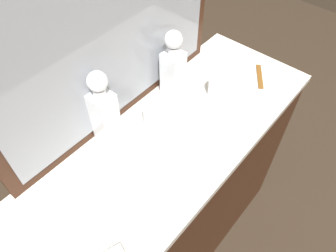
% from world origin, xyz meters
% --- Properties ---
extents(ground_plane, '(6.00, 6.00, 0.00)m').
position_xyz_m(ground_plane, '(0.00, 0.00, 0.00)').
color(ground_plane, '#2D2319').
extents(dresser, '(1.31, 0.48, 0.95)m').
position_xyz_m(dresser, '(0.00, 0.00, 0.47)').
color(dresser, '#381E11').
rests_on(dresser, ground_plane).
extents(dresser_mirror, '(0.96, 0.03, 0.73)m').
position_xyz_m(dresser_mirror, '(0.00, 0.22, 1.31)').
color(dresser_mirror, '#381E11').
rests_on(dresser_mirror, dresser).
extents(crystal_decanter_front, '(0.07, 0.07, 0.28)m').
position_xyz_m(crystal_decanter_front, '(0.20, 0.15, 1.06)').
color(crystal_decanter_front, white).
rests_on(crystal_decanter_front, dresser).
extents(crystal_decanter_center, '(0.07, 0.07, 0.30)m').
position_xyz_m(crystal_decanter_center, '(-0.12, 0.17, 1.07)').
color(crystal_decanter_center, white).
rests_on(crystal_decanter_center, dresser).
extents(crystal_tumbler_center, '(0.08, 0.08, 0.08)m').
position_xyz_m(crystal_tumbler_center, '(0.30, -0.00, 0.99)').
color(crystal_tumbler_center, white).
rests_on(crystal_tumbler_center, dresser).
extents(crystal_tumbler_far_right, '(0.09, 0.09, 0.10)m').
position_xyz_m(crystal_tumbler_far_right, '(0.03, 0.08, 0.99)').
color(crystal_tumbler_far_right, white).
rests_on(crystal_tumbler_far_right, dresser).
extents(porcelain_dish, '(0.07, 0.07, 0.01)m').
position_xyz_m(porcelain_dish, '(0.17, 0.01, 0.95)').
color(porcelain_dish, silver).
rests_on(porcelain_dish, dresser).
extents(tortoiseshell_comb, '(0.13, 0.10, 0.01)m').
position_xyz_m(tortoiseshell_comb, '(0.51, -0.08, 0.95)').
color(tortoiseshell_comb, brown).
rests_on(tortoiseshell_comb, dresser).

